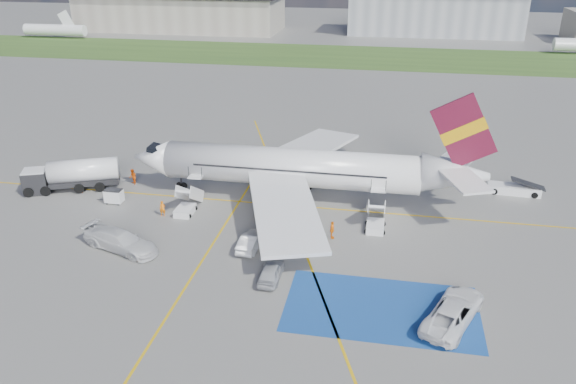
# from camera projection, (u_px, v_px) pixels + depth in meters

# --- Properties ---
(ground) EXTENTS (400.00, 400.00, 0.00)m
(ground) POSITION_uv_depth(u_px,v_px,m) (260.00, 267.00, 46.11)
(ground) COLOR #60605E
(ground) RESTS_ON ground
(grass_strip) EXTENTS (400.00, 30.00, 0.01)m
(grass_strip) POSITION_uv_depth(u_px,v_px,m) (353.00, 57.00, 131.43)
(grass_strip) COLOR #2D4C1E
(grass_strip) RESTS_ON ground
(taxiway_line_main) EXTENTS (120.00, 0.20, 0.01)m
(taxiway_line_main) POSITION_uv_depth(u_px,v_px,m) (287.00, 205.00, 56.88)
(taxiway_line_main) COLOR gold
(taxiway_line_main) RESTS_ON ground
(taxiway_line_cross) EXTENTS (0.20, 60.00, 0.01)m
(taxiway_line_cross) POSITION_uv_depth(u_px,v_px,m) (155.00, 336.00, 37.96)
(taxiway_line_cross) COLOR gold
(taxiway_line_cross) RESTS_ON ground
(taxiway_line_diag) EXTENTS (20.71, 56.45, 0.01)m
(taxiway_line_diag) POSITION_uv_depth(u_px,v_px,m) (287.00, 205.00, 56.88)
(taxiway_line_diag) COLOR gold
(taxiway_line_diag) RESTS_ON ground
(staging_box) EXTENTS (14.00, 8.00, 0.01)m
(staging_box) POSITION_uv_depth(u_px,v_px,m) (381.00, 308.00, 40.83)
(staging_box) COLOR navy
(staging_box) RESTS_ON ground
(terminal_west) EXTENTS (60.00, 22.00, 10.00)m
(terminal_west) POSITION_uv_depth(u_px,v_px,m) (181.00, 13.00, 170.07)
(terminal_west) COLOR gray
(terminal_west) RESTS_ON ground
(terminal_centre) EXTENTS (48.00, 18.00, 12.00)m
(terminal_centre) POSITION_uv_depth(u_px,v_px,m) (434.00, 13.00, 161.57)
(terminal_centre) COLOR gray
(terminal_centre) RESTS_ON ground
(airliner) EXTENTS (36.81, 32.95, 11.92)m
(airliner) POSITION_uv_depth(u_px,v_px,m) (305.00, 168.00, 57.05)
(airliner) COLOR white
(airliner) RESTS_ON ground
(airstairs_fwd) EXTENTS (1.90, 5.20, 3.60)m
(airstairs_fwd) POSITION_uv_depth(u_px,v_px,m) (186.00, 206.00, 55.27)
(airstairs_fwd) COLOR white
(airstairs_fwd) RESTS_ON ground
(airstairs_aft) EXTENTS (1.90, 5.20, 3.60)m
(airstairs_aft) POSITION_uv_depth(u_px,v_px,m) (376.00, 222.00, 52.16)
(airstairs_aft) COLOR white
(airstairs_aft) RESTS_ON ground
(fuel_tanker) EXTENTS (9.93, 6.04, 3.31)m
(fuel_tanker) POSITION_uv_depth(u_px,v_px,m) (73.00, 177.00, 60.07)
(fuel_tanker) COLOR black
(fuel_tanker) RESTS_ON ground
(gpu_cart) EXTENTS (1.79, 1.17, 1.48)m
(gpu_cart) POSITION_uv_depth(u_px,v_px,m) (114.00, 197.00, 57.17)
(gpu_cart) COLOR white
(gpu_cart) RESTS_ON ground
(belt_loader) EXTENTS (5.82, 2.45, 1.71)m
(belt_loader) POSITION_uv_depth(u_px,v_px,m) (514.00, 189.00, 59.49)
(belt_loader) COLOR white
(belt_loader) RESTS_ON ground
(car_silver_a) EXTENTS (1.68, 4.04, 1.37)m
(car_silver_a) POSITION_uv_depth(u_px,v_px,m) (271.00, 272.00, 44.12)
(car_silver_a) COLOR #A5A7AC
(car_silver_a) RESTS_ON ground
(car_silver_b) EXTENTS (1.91, 4.40, 1.41)m
(car_silver_b) POSITION_uv_depth(u_px,v_px,m) (252.00, 241.00, 48.65)
(car_silver_b) COLOR #B5B7BD
(car_silver_b) RESTS_ON ground
(van_white_a) EXTENTS (4.66, 6.21, 2.11)m
(van_white_a) POSITION_uv_depth(u_px,v_px,m) (454.00, 308.00, 39.12)
(van_white_a) COLOR white
(van_white_a) RESTS_ON ground
(van_white_b) EXTENTS (6.15, 4.10, 2.23)m
(van_white_b) POSITION_uv_depth(u_px,v_px,m) (120.00, 238.00, 48.33)
(van_white_b) COLOR silver
(van_white_b) RESTS_ON ground
(crew_fwd) EXTENTS (0.65, 0.51, 1.57)m
(crew_fwd) POSITION_uv_depth(u_px,v_px,m) (163.00, 209.00, 54.37)
(crew_fwd) COLOR orange
(crew_fwd) RESTS_ON ground
(crew_nose) EXTENTS (1.08, 1.09, 1.78)m
(crew_nose) POSITION_uv_depth(u_px,v_px,m) (133.00, 177.00, 61.50)
(crew_nose) COLOR #DE510B
(crew_nose) RESTS_ON ground
(crew_aft) EXTENTS (0.42, 0.98, 1.67)m
(crew_aft) POSITION_uv_depth(u_px,v_px,m) (332.00, 230.00, 50.23)
(crew_aft) COLOR orange
(crew_aft) RESTS_ON ground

